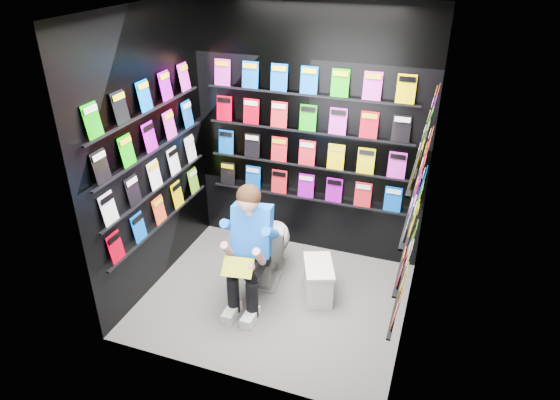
% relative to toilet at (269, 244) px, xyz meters
% --- Properties ---
extents(floor, '(2.40, 2.40, 0.00)m').
position_rel_toilet_xyz_m(floor, '(0.19, -0.34, -0.37)').
color(floor, '#5A5A58').
rests_on(floor, ground).
extents(ceiling, '(2.40, 2.40, 0.00)m').
position_rel_toilet_xyz_m(ceiling, '(0.19, -0.34, 2.23)').
color(ceiling, white).
rests_on(ceiling, floor).
extents(wall_back, '(2.40, 0.04, 2.60)m').
position_rel_toilet_xyz_m(wall_back, '(0.19, 0.66, 0.93)').
color(wall_back, black).
rests_on(wall_back, floor).
extents(wall_front, '(2.40, 0.04, 2.60)m').
position_rel_toilet_xyz_m(wall_front, '(0.19, -1.34, 0.93)').
color(wall_front, black).
rests_on(wall_front, floor).
extents(wall_left, '(0.04, 2.00, 2.60)m').
position_rel_toilet_xyz_m(wall_left, '(-1.01, -0.34, 0.93)').
color(wall_left, black).
rests_on(wall_left, floor).
extents(wall_right, '(0.04, 2.00, 2.60)m').
position_rel_toilet_xyz_m(wall_right, '(1.39, -0.34, 0.93)').
color(wall_right, black).
rests_on(wall_right, floor).
extents(comics_back, '(2.10, 0.06, 1.37)m').
position_rel_toilet_xyz_m(comics_back, '(0.19, 0.63, 0.94)').
color(comics_back, red).
rests_on(comics_back, wall_back).
extents(comics_left, '(0.06, 1.70, 1.37)m').
position_rel_toilet_xyz_m(comics_left, '(-0.98, -0.34, 0.94)').
color(comics_left, red).
rests_on(comics_left, wall_left).
extents(comics_right, '(0.06, 1.70, 1.37)m').
position_rel_toilet_xyz_m(comics_right, '(1.36, -0.34, 0.94)').
color(comics_right, red).
rests_on(comics_right, wall_right).
extents(toilet, '(0.53, 0.81, 0.73)m').
position_rel_toilet_xyz_m(toilet, '(0.00, 0.00, 0.00)').
color(toilet, white).
rests_on(toilet, floor).
extents(longbox, '(0.38, 0.49, 0.32)m').
position_rel_toilet_xyz_m(longbox, '(0.56, -0.15, -0.21)').
color(longbox, white).
rests_on(longbox, floor).
extents(longbox_lid, '(0.40, 0.51, 0.03)m').
position_rel_toilet_xyz_m(longbox_lid, '(0.56, -0.15, -0.03)').
color(longbox_lid, white).
rests_on(longbox_lid, longbox).
extents(reader, '(0.58, 0.76, 1.29)m').
position_rel_toilet_xyz_m(reader, '(0.00, -0.38, 0.37)').
color(reader, blue).
rests_on(reader, toilet).
extents(held_comic, '(0.29, 0.19, 0.11)m').
position_rel_toilet_xyz_m(held_comic, '(0.00, -0.73, 0.21)').
color(held_comic, green).
rests_on(held_comic, reader).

